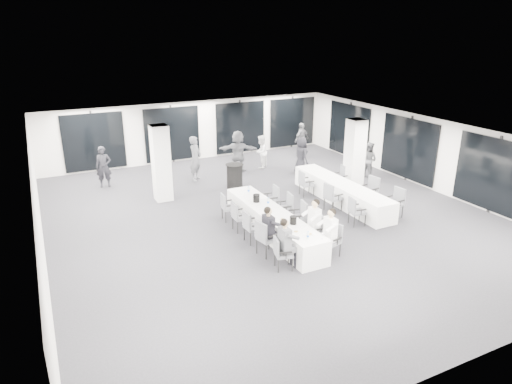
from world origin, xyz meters
TOP-DOWN VIEW (x-y plane):
  - room at (0.89, 1.11)m, footprint 14.04×16.04m
  - column_left at (-2.80, 3.20)m, footprint 0.60×0.60m
  - column_right at (4.20, 1.00)m, footprint 0.60×0.60m
  - banquet_table_main at (-0.60, -1.27)m, footprint 0.90×5.00m
  - banquet_table_side at (2.95, 0.06)m, footprint 0.90×5.00m
  - cocktail_table at (0.09, 3.18)m, footprint 0.71×0.71m
  - chair_main_left_near at (-1.43, -3.29)m, footprint 0.55×0.57m
  - chair_main_left_second at (-1.44, -2.42)m, footprint 0.61×0.65m
  - chair_main_left_mid at (-1.44, -1.49)m, footprint 0.51×0.56m
  - chair_main_left_fourth at (-1.44, -0.59)m, footprint 0.49×0.54m
  - chair_main_left_far at (-1.43, 0.33)m, footprint 0.50×0.55m
  - chair_main_right_near at (0.23, -3.25)m, footprint 0.58×0.61m
  - chair_main_right_second at (0.22, -2.50)m, footprint 0.56×0.59m
  - chair_main_right_mid at (0.23, -1.49)m, footprint 0.59×0.63m
  - chair_main_right_fourth at (0.23, -0.65)m, footprint 0.57×0.61m
  - chair_main_right_far at (0.23, 0.29)m, footprint 0.52×0.57m
  - chair_side_left_near at (2.12, -1.83)m, footprint 0.54×0.58m
  - chair_side_left_mid at (2.12, -0.52)m, footprint 0.56×0.61m
  - chair_side_left_far at (2.12, 1.22)m, footprint 0.54×0.58m
  - chair_side_right_near at (3.79, -1.86)m, footprint 0.54×0.59m
  - chair_side_right_mid at (3.79, -0.57)m, footprint 0.60×0.63m
  - chair_side_right_far at (3.79, 1.20)m, footprint 0.51×0.56m
  - seated_guest_a at (-1.27, -3.31)m, footprint 0.50×0.38m
  - seated_guest_b at (-1.27, -2.40)m, footprint 0.50×0.38m
  - seated_guest_c at (0.06, -3.27)m, footprint 0.50×0.38m
  - seated_guest_d at (0.06, -2.48)m, footprint 0.50×0.38m
  - standing_guest_a at (-0.94, 4.86)m, footprint 0.98×0.98m
  - standing_guest_b at (2.30, 5.25)m, footprint 0.95×0.91m
  - standing_guest_d at (4.99, 6.15)m, footprint 1.26×0.97m
  - standing_guest_e at (3.43, 3.64)m, footprint 0.56×0.91m
  - standing_guest_f at (1.15, 5.23)m, footprint 2.04×1.47m
  - standing_guest_g at (-4.50, 5.66)m, footprint 0.77×0.67m
  - standing_guest_h at (5.82, 2.05)m, footprint 0.71×0.93m
  - ice_bucket_near at (-0.51, -2.35)m, footprint 0.20×0.20m
  - ice_bucket_far at (-0.68, -0.31)m, footprint 0.22×0.22m
  - water_bottle_a at (-0.66, -3.37)m, footprint 0.07×0.07m
  - water_bottle_b at (-0.46, -0.71)m, footprint 0.07×0.07m
  - water_bottle_c at (-0.54, 0.55)m, footprint 0.07×0.07m
  - plate_a at (-0.72, -2.87)m, footprint 0.20×0.20m
  - plate_b at (-0.47, -3.16)m, footprint 0.21×0.21m
  - plate_c at (-0.63, -1.93)m, footprint 0.18×0.18m
  - wine_glass at (-0.32, -3.55)m, footprint 0.07×0.07m

SIDE VIEW (x-z plane):
  - banquet_table_main at x=-0.60m, z-range 0.00..0.75m
  - banquet_table_side at x=2.95m, z-range 0.00..0.75m
  - cocktail_table at x=0.09m, z-range 0.01..1.00m
  - chair_main_left_near at x=-1.43m, z-range 0.06..0.96m
  - chair_main_right_second at x=0.22m, z-range 0.06..0.98m
  - chair_main_left_far at x=-1.43m, z-range 0.07..0.99m
  - chair_side_left_near at x=2.12m, z-range 0.07..0.99m
  - chair_main_left_fourth at x=-1.44m, z-range 0.07..1.01m
  - chair_main_right_near at x=0.23m, z-range 0.07..1.01m
  - chair_main_right_far at x=0.23m, z-range 0.07..1.02m
  - chair_side_right_far at x=3.79m, z-range 0.07..1.02m
  - chair_side_left_far at x=2.12m, z-range 0.07..1.03m
  - chair_main_left_mid at x=-1.44m, z-range 0.07..1.04m
  - chair_main_right_fourth at x=0.23m, z-range 0.07..1.05m
  - chair_main_right_mid at x=0.23m, z-range 0.07..1.06m
  - chair_side_right_near at x=3.79m, z-range 0.07..1.07m
  - chair_side_left_mid at x=2.12m, z-range 0.07..1.08m
  - chair_side_right_mid at x=3.79m, z-range 0.07..1.09m
  - chair_main_left_second at x=-1.44m, z-range 0.07..1.11m
  - plate_a at x=-0.72m, z-range 0.75..0.78m
  - plate_b at x=-0.47m, z-range 0.75..0.78m
  - plate_c at x=-0.63m, z-range 0.75..0.78m
  - seated_guest_a at x=-1.27m, z-range 0.09..1.53m
  - seated_guest_b at x=-1.27m, z-range 0.09..1.53m
  - seated_guest_c at x=0.06m, z-range 0.09..1.53m
  - seated_guest_d at x=0.06m, z-range 0.09..1.53m
  - standing_guest_b at x=2.30m, z-range 0.00..1.70m
  - water_bottle_a at x=-0.66m, z-range 0.75..0.95m
  - standing_guest_h at x=5.82m, z-range 0.00..1.71m
  - water_bottle_c at x=-0.54m, z-range 0.75..0.97m
  - ice_bucket_near at x=-0.51m, z-range 0.75..0.98m
  - water_bottle_b at x=-0.46m, z-range 0.75..0.98m
  - ice_bucket_far at x=-0.68m, z-range 0.75..1.00m
  - wine_glass at x=-0.32m, z-range 0.80..0.98m
  - standing_guest_e at x=3.43m, z-range 0.00..1.87m
  - standing_guest_g at x=-4.50m, z-range 0.00..1.87m
  - standing_guest_d at x=4.99m, z-range 0.00..1.90m
  - standing_guest_f at x=1.15m, z-range 0.00..2.08m
  - standing_guest_a at x=-0.94m, z-range 0.00..2.11m
  - room at x=0.89m, z-range -0.03..2.81m
  - column_left at x=-2.80m, z-range 0.00..2.80m
  - column_right at x=4.20m, z-range 0.00..2.80m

